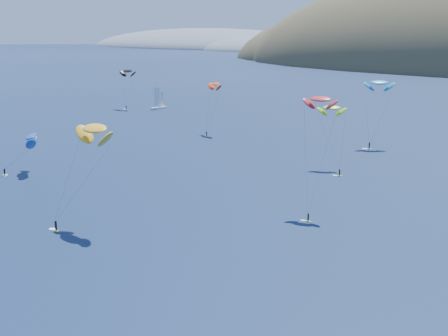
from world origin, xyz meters
TOP-DOWN VIEW (x-y plane):
  - headland at (-445.26, 750.08)m, footprint 460.00×250.00m
  - sailboat at (-115.96, 190.81)m, footprint 8.82×7.67m
  - kitesurfer_1 at (-61.07, 153.87)m, footprint 7.85×10.45m
  - kitesurfer_2 at (-24.42, 58.87)m, footprint 11.07×10.83m
  - kitesurfer_3 at (-7.12, 128.43)m, footprint 10.86×11.36m
  - kitesurfer_4 at (-6.41, 162.49)m, footprint 9.54×9.94m
  - kitesurfer_9 at (6.45, 90.81)m, footprint 7.12×10.25m
  - kitesurfer_10 at (-69.26, 81.22)m, footprint 9.98×12.64m
  - kitesurfer_12 at (-127.93, 184.90)m, footprint 8.48×5.46m

SIDE VIEW (x-z plane):
  - headland at x=-445.26m, z-range -33.36..26.64m
  - sailboat at x=-115.96m, z-range -4.38..6.20m
  - kitesurfer_10 at x=-69.26m, z-range 3.32..15.30m
  - kitesurfer_3 at x=-7.12m, z-range 6.94..24.90m
  - kitesurfer_12 at x=-127.93m, z-range 7.05..25.94m
  - kitesurfer_1 at x=-61.07m, z-range 7.49..26.55m
  - kitesurfer_2 at x=-24.42m, z-range 7.96..29.65m
  - kitesurfer_4 at x=-6.41m, z-range 8.63..30.85m
  - kitesurfer_9 at x=6.45m, z-range 10.51..35.46m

